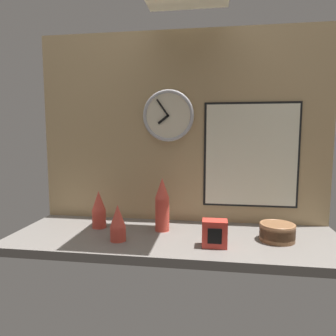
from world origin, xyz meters
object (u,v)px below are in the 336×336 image
at_px(cup_stack_center, 162,204).
at_px(wall_clock, 168,116).
at_px(cup_stack_left, 99,209).
at_px(cup_stack_center_left, 118,223).
at_px(menu_board, 251,155).
at_px(napkin_dispenser, 215,233).
at_px(bowl_stack_far_right, 277,231).

relative_size(cup_stack_center, wall_clock, 0.96).
bearing_deg(cup_stack_left, cup_stack_center_left, -47.55).
xyz_separation_m(wall_clock, menu_board, (0.45, 0.01, -0.21)).
bearing_deg(wall_clock, cup_stack_center_left, -117.89).
distance_m(menu_board, napkin_dispenser, 0.52).
relative_size(cup_stack_left, menu_board, 0.35).
distance_m(cup_stack_center, napkin_dispenser, 0.33).
height_order(cup_stack_left, napkin_dispenser, cup_stack_left).
bearing_deg(cup_stack_left, cup_stack_center, 0.13).
relative_size(cup_stack_center_left, menu_board, 0.30).
height_order(bowl_stack_far_right, menu_board, menu_board).
height_order(cup_stack_center, menu_board, menu_board).
bearing_deg(bowl_stack_far_right, wall_clock, 156.17).
distance_m(cup_stack_left, menu_board, 0.86).
distance_m(wall_clock, napkin_dispenser, 0.69).
xyz_separation_m(cup_stack_center, bowl_stack_far_right, (0.55, -0.07, -0.09)).
height_order(cup_stack_left, menu_board, menu_board).
relative_size(bowl_stack_far_right, napkin_dispenser, 1.37).
height_order(bowl_stack_far_right, napkin_dispenser, napkin_dispenser).
bearing_deg(menu_board, cup_stack_left, -166.91).
bearing_deg(bowl_stack_far_right, napkin_dispenser, -157.80).
distance_m(cup_stack_center_left, menu_board, 0.78).
relative_size(cup_stack_center, napkin_dispenser, 2.30).
bearing_deg(napkin_dispenser, cup_stack_center_left, 178.70).
xyz_separation_m(cup_stack_center, cup_stack_left, (-0.34, -0.00, -0.04)).
bearing_deg(cup_stack_left, wall_clock, 27.00).
bearing_deg(cup_stack_center_left, napkin_dispenser, -1.30).
distance_m(bowl_stack_far_right, menu_board, 0.43).
height_order(wall_clock, menu_board, wall_clock).
xyz_separation_m(menu_board, napkin_dispenser, (-0.19, -0.37, -0.32)).
relative_size(cup_stack_center, bowl_stack_far_right, 1.68).
height_order(cup_stack_center_left, wall_clock, wall_clock).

